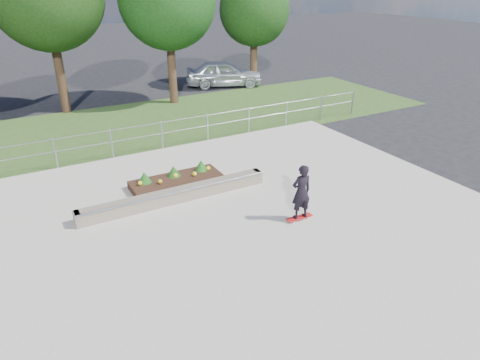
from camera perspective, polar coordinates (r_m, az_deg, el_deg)
name	(u,v)px	position (r m, az deg, el deg)	size (l,w,h in m)	color
ground	(261,240)	(11.47, 2.81, -8.01)	(120.00, 120.00, 0.00)	black
grass_verge	(138,126)	(20.74, -13.50, 7.06)	(30.00, 8.00, 0.02)	#2D481C
concrete_slab	(261,239)	(11.46, 2.81, -7.89)	(15.00, 15.00, 0.06)	#A29B90
fence	(162,132)	(17.31, -10.38, 6.36)	(20.06, 0.06, 1.20)	gray
tree_mid_right	(167,1)	(23.55, -9.66, 22.52)	(4.90, 4.90, 7.70)	#311E13
tree_far_right	(254,11)	(27.55, 1.92, 21.65)	(4.20, 4.20, 6.60)	#322114
grind_ledge	(176,195)	(13.25, -8.49, -2.04)	(6.00, 0.44, 0.43)	#66594B
planter_bed	(176,180)	(14.29, -8.48, 0.01)	(3.00, 1.20, 0.61)	black
skateboarder	(301,192)	(11.94, 8.17, -1.61)	(0.80, 0.43, 1.69)	silver
parked_car	(224,73)	(27.76, -2.14, 14.03)	(1.91, 4.75, 1.62)	silver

